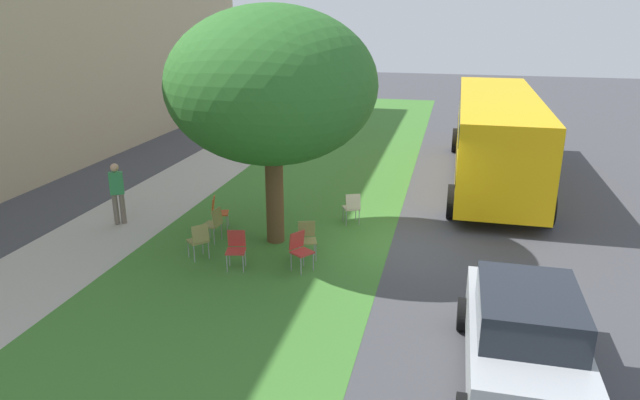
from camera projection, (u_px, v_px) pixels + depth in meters
name	position (u px, v px, depth m)	size (l,w,h in m)	color
ground	(399.00, 246.00, 14.13)	(80.00, 80.00, 0.00)	#424247
grass_verge	(275.00, 234.00, 14.83)	(48.00, 6.00, 0.01)	#3D752D
sidewalk_strip	(123.00, 221.00, 15.79)	(48.00, 2.80, 0.01)	#ADA89E
street_tree	(272.00, 86.00, 13.21)	(4.92, 4.92, 5.70)	brown
chair_0	(214.00, 222.00, 14.23)	(0.47, 0.47, 0.88)	olive
chair_1	(300.00, 248.00, 12.69)	(0.58, 0.58, 0.88)	#B7332D
chair_2	(307.00, 237.00, 13.32)	(0.54, 0.53, 0.88)	olive
chair_3	(236.00, 247.00, 12.77)	(0.50, 0.50, 0.88)	#B7332D
chair_4	(199.00, 239.00, 13.22)	(0.59, 0.59, 0.88)	olive
chair_5	(352.00, 206.00, 15.39)	(0.56, 0.55, 0.88)	beige
chair_6	(218.00, 210.00, 15.06)	(0.52, 0.53, 0.88)	#C64C1E
parked_car	(524.00, 336.00, 8.70)	(3.70, 1.92, 1.65)	#ADB2B7
school_bus	(496.00, 130.00, 18.87)	(10.40, 2.80, 2.88)	yellow
pedestrian_0	(117.00, 191.00, 15.30)	(0.36, 0.41, 1.69)	#726659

